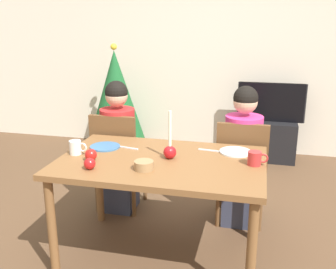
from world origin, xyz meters
The scene contains 20 objects.
ground_plane centered at (0.00, 0.00, 0.00)m, with size 7.68×7.68×0.00m, color brown.
back_wall centered at (0.00, 2.60, 1.30)m, with size 6.40×0.10×2.60m, color beige.
dining_table centered at (0.00, 0.00, 0.67)m, with size 1.40×0.90×0.75m.
chair_left centered at (-0.55, 0.61, 0.51)m, with size 0.40×0.40×0.90m.
chair_right centered at (0.52, 0.61, 0.51)m, with size 0.40×0.40×0.90m.
person_left_child centered at (-0.55, 0.64, 0.57)m, with size 0.30×0.30×1.17m.
person_right_child centered at (0.52, 0.64, 0.57)m, with size 0.30×0.30×1.17m.
tv_stand centered at (0.76, 2.30, 0.24)m, with size 0.64×0.40×0.48m, color black.
tv centered at (0.76, 2.30, 0.71)m, with size 0.79×0.05×0.46m.
christmas_tree centered at (-1.13, 2.11, 0.72)m, with size 0.73×0.73×1.38m.
candle_centerpiece centered at (0.05, 0.04, 0.82)m, with size 0.09×0.09×0.34m.
plate_left centered at (-0.47, 0.15, 0.76)m, with size 0.22×0.22×0.01m, color teal.
plate_right centered at (0.48, 0.26, 0.76)m, with size 0.23×0.23×0.01m, color silver.
mug_left centered at (-0.61, -0.03, 0.80)m, with size 0.13×0.08×0.10m.
mug_right centered at (0.62, 0.04, 0.80)m, with size 0.13×0.09×0.09m.
fork_left centered at (-0.30, 0.18, 0.75)m, with size 0.18×0.01×0.01m, color silver.
fork_right centered at (0.30, 0.26, 0.75)m, with size 0.18×0.01×0.01m, color silver.
bowl_walnuts centered at (-0.06, -0.20, 0.78)m, with size 0.12×0.12×0.06m, color #99754C.
apple_near_candle centered at (-0.40, -0.28, 0.79)m, with size 0.08×0.08×0.08m, color red.
apple_by_left_plate centered at (-0.46, -0.13, 0.79)m, with size 0.08×0.08×0.08m, color red.
Camera 1 is at (0.63, -2.43, 1.68)m, focal length 41.92 mm.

